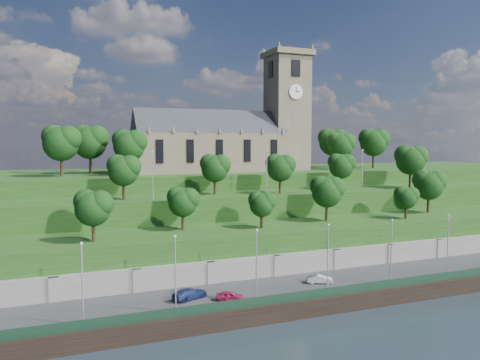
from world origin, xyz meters
name	(u,v)px	position (x,y,z in m)	size (l,w,h in m)	color
ground	(351,311)	(0.00, 0.00, 0.00)	(320.00, 320.00, 0.00)	#1A242A
promenade	(326,289)	(0.00, 6.00, 1.00)	(160.00, 12.00, 2.00)	#2D2D30
quay_wall	(352,303)	(0.00, -0.05, 1.10)	(160.00, 0.50, 2.20)	black
fence	(349,289)	(0.00, 0.60, 2.60)	(160.00, 0.10, 1.20)	#173422
retaining_wall	(305,268)	(0.00, 11.97, 2.50)	(160.00, 2.10, 5.00)	slate
embankment_lower	(287,249)	(0.00, 18.00, 4.00)	(160.00, 12.00, 8.00)	#1C4015
embankment_upper	(260,226)	(0.00, 29.00, 6.00)	(160.00, 10.00, 12.00)	#1C4015
hilltop	(222,203)	(0.00, 50.00, 7.50)	(160.00, 32.00, 15.00)	#1C4015
church	(232,136)	(0.79, 45.98, 22.52)	(38.60, 12.35, 27.60)	brown
trees_lower	(307,194)	(3.81, 18.41, 12.84)	(66.13, 9.05, 8.04)	black
trees_upper	(299,164)	(7.44, 28.04, 17.19)	(62.61, 8.31, 8.66)	black
trees_hilltop	(233,142)	(0.67, 44.73, 21.30)	(76.56, 16.10, 9.68)	black
lamp_posts_promenade	(328,253)	(-2.00, 2.50, 7.06)	(60.36, 0.36, 8.88)	#B2B2B7
lamp_posts_upper	(267,169)	(0.00, 26.00, 16.53)	(40.36, 0.36, 7.85)	#B2B2B7
car_left	(230,296)	(-14.95, 3.85, 2.58)	(1.37, 3.40, 1.16)	#9A1945
car_middle	(320,279)	(-1.11, 5.91, 2.58)	(1.22, 3.51, 1.16)	#9F9FA3
car_right	(190,293)	(-19.36, 6.17, 2.68)	(1.90, 4.67, 1.35)	navy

